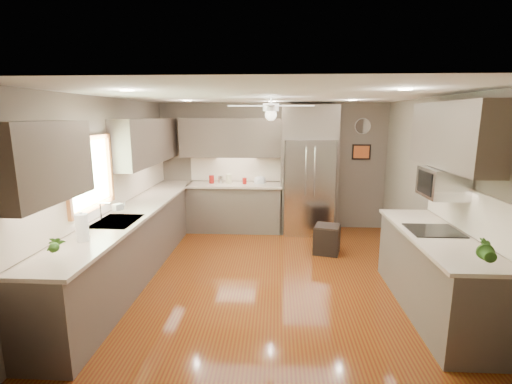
# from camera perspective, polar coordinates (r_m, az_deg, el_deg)

# --- Properties ---
(floor) EXTENTS (5.00, 5.00, 0.00)m
(floor) POSITION_cam_1_polar(r_m,az_deg,el_deg) (5.40, 2.05, -12.94)
(floor) COLOR #551B0B
(floor) RESTS_ON ground
(ceiling) EXTENTS (5.00, 5.00, 0.00)m
(ceiling) POSITION_cam_1_polar(r_m,az_deg,el_deg) (4.92, 2.26, 14.59)
(ceiling) COLOR white
(ceiling) RESTS_ON ground
(wall_back) EXTENTS (4.50, 0.00, 4.50)m
(wall_back) POSITION_cam_1_polar(r_m,az_deg,el_deg) (7.48, 2.50, 3.97)
(wall_back) COLOR #665A4D
(wall_back) RESTS_ON ground
(wall_front) EXTENTS (4.50, 0.00, 4.50)m
(wall_front) POSITION_cam_1_polar(r_m,az_deg,el_deg) (2.61, 1.12, -10.79)
(wall_front) COLOR #665A4D
(wall_front) RESTS_ON ground
(wall_left) EXTENTS (0.00, 5.00, 5.00)m
(wall_left) POSITION_cam_1_polar(r_m,az_deg,el_deg) (5.53, -21.86, 0.41)
(wall_left) COLOR #665A4D
(wall_left) RESTS_ON ground
(wall_right) EXTENTS (0.00, 5.00, 5.00)m
(wall_right) POSITION_cam_1_polar(r_m,az_deg,el_deg) (5.46, 26.48, -0.11)
(wall_right) COLOR #665A4D
(wall_right) RESTS_ON ground
(canister_a) EXTENTS (0.11, 0.11, 0.16)m
(canister_a) POSITION_cam_1_polar(r_m,az_deg,el_deg) (7.35, -6.85, 1.95)
(canister_a) COLOR maroon
(canister_a) RESTS_ON back_run
(canister_b) EXTENTS (0.10, 0.10, 0.15)m
(canister_b) POSITION_cam_1_polar(r_m,az_deg,el_deg) (7.34, -5.43, 1.89)
(canister_b) COLOR silver
(canister_b) RESTS_ON back_run
(canister_c) EXTENTS (0.14, 0.14, 0.19)m
(canister_c) POSITION_cam_1_polar(r_m,az_deg,el_deg) (7.31, -4.20, 2.03)
(canister_c) COLOR beige
(canister_c) RESTS_ON back_run
(canister_d) EXTENTS (0.09, 0.09, 0.12)m
(canister_d) POSITION_cam_1_polar(r_m,az_deg,el_deg) (7.23, -1.77, 1.71)
(canister_d) COLOR maroon
(canister_d) RESTS_ON back_run
(soap_bottle) EXTENTS (0.12, 0.12, 0.20)m
(soap_bottle) POSITION_cam_1_polar(r_m,az_deg,el_deg) (5.37, -20.42, -2.12)
(soap_bottle) COLOR white
(soap_bottle) RESTS_ON left_run
(potted_plant_left) EXTENTS (0.18, 0.15, 0.29)m
(potted_plant_left) POSITION_cam_1_polar(r_m,az_deg,el_deg) (3.91, -28.71, -7.13)
(potted_plant_left) COLOR #2C5819
(potted_plant_left) RESTS_ON left_run
(potted_plant_right) EXTENTS (0.21, 0.18, 0.33)m
(potted_plant_right) POSITION_cam_1_polar(r_m,az_deg,el_deg) (3.79, 32.08, -7.70)
(potted_plant_right) COLOR #2C5819
(potted_plant_right) RESTS_ON right_run
(bowl) EXTENTS (0.30, 0.30, 0.06)m
(bowl) POSITION_cam_1_polar(r_m,az_deg,el_deg) (7.23, 0.60, 1.47)
(bowl) COLOR beige
(bowl) RESTS_ON back_run
(left_run) EXTENTS (0.65, 4.70, 1.45)m
(left_run) POSITION_cam_1_polar(r_m,az_deg,el_deg) (5.73, -17.96, -6.85)
(left_run) COLOR #4C3F37
(left_run) RESTS_ON ground
(back_run) EXTENTS (1.85, 0.65, 1.45)m
(back_run) POSITION_cam_1_polar(r_m,az_deg,el_deg) (7.38, -3.22, -2.20)
(back_run) COLOR #4C3F37
(back_run) RESTS_ON ground
(uppers) EXTENTS (4.50, 4.70, 0.95)m
(uppers) POSITION_cam_1_polar(r_m,az_deg,el_deg) (5.69, -5.22, 7.82)
(uppers) COLOR #4C3F37
(uppers) RESTS_ON wall_left
(window) EXTENTS (0.05, 1.12, 0.92)m
(window) POSITION_cam_1_polar(r_m,az_deg,el_deg) (5.03, -24.18, 2.65)
(window) COLOR #BFF2B2
(window) RESTS_ON wall_left
(sink) EXTENTS (0.50, 0.70, 0.32)m
(sink) POSITION_cam_1_polar(r_m,az_deg,el_deg) (5.03, -20.64, -4.57)
(sink) COLOR silver
(sink) RESTS_ON left_run
(refrigerator) EXTENTS (1.06, 0.75, 2.45)m
(refrigerator) POSITION_cam_1_polar(r_m,az_deg,el_deg) (7.17, 8.07, 3.04)
(refrigerator) COLOR silver
(refrigerator) RESTS_ON ground
(right_run) EXTENTS (0.70, 2.20, 1.45)m
(right_run) POSITION_cam_1_polar(r_m,az_deg,el_deg) (4.84, 25.83, -10.93)
(right_run) COLOR #4C3F37
(right_run) RESTS_ON ground
(microwave) EXTENTS (0.43, 0.55, 0.34)m
(microwave) POSITION_cam_1_polar(r_m,az_deg,el_deg) (4.84, 26.81, 1.26)
(microwave) COLOR silver
(microwave) RESTS_ON wall_right
(ceiling_fan) EXTENTS (1.18, 1.18, 0.32)m
(ceiling_fan) POSITION_cam_1_polar(r_m,az_deg,el_deg) (5.21, 2.30, 12.57)
(ceiling_fan) COLOR white
(ceiling_fan) RESTS_ON ceiling
(recessed_lights) EXTENTS (2.84, 3.14, 0.01)m
(recessed_lights) POSITION_cam_1_polar(r_m,az_deg,el_deg) (5.32, 1.89, 14.30)
(recessed_lights) COLOR white
(recessed_lights) RESTS_ON ceiling
(wall_clock) EXTENTS (0.30, 0.03, 0.30)m
(wall_clock) POSITION_cam_1_polar(r_m,az_deg,el_deg) (7.58, 16.10, 9.71)
(wall_clock) COLOR white
(wall_clock) RESTS_ON wall_back
(framed_print) EXTENTS (0.36, 0.03, 0.30)m
(framed_print) POSITION_cam_1_polar(r_m,az_deg,el_deg) (7.61, 15.89, 5.95)
(framed_print) COLOR black
(framed_print) RESTS_ON wall_back
(stool) EXTENTS (0.50, 0.50, 0.48)m
(stool) POSITION_cam_1_polar(r_m,az_deg,el_deg) (6.31, 10.85, -7.12)
(stool) COLOR black
(stool) RESTS_ON ground
(paper_towel) EXTENTS (0.13, 0.13, 0.33)m
(paper_towel) POSITION_cam_1_polar(r_m,az_deg,el_deg) (4.35, -25.18, -5.05)
(paper_towel) COLOR white
(paper_towel) RESTS_ON left_run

